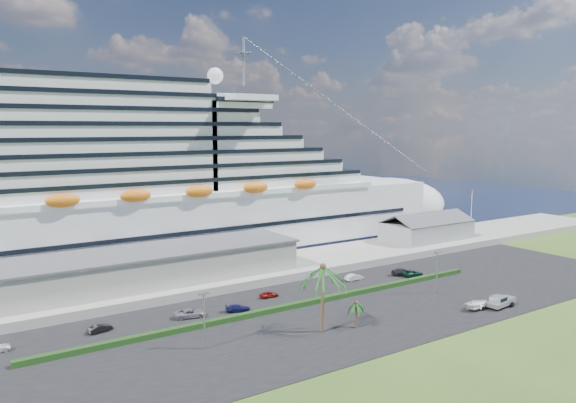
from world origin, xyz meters
TOP-DOWN VIEW (x-y plane):
  - ground at (0.00, 0.00)m, footprint 420.00×420.00m
  - asphalt_lot at (0.00, 11.00)m, footprint 140.00×38.00m
  - wharf at (0.00, 40.00)m, footprint 240.00×20.00m
  - water at (0.00, 130.00)m, footprint 420.00×160.00m
  - cruise_ship at (-21.53, 64.00)m, footprint 191.00×38.00m
  - terminal_building at (-25.00, 40.00)m, footprint 61.00×15.00m
  - port_shed at (52.00, 40.00)m, footprint 24.00×12.31m
  - flagpole at (70.04, 40.00)m, footprint 1.08×0.16m
  - hedge at (-8.00, 16.00)m, footprint 88.00×1.10m
  - lamp_post_left at (-28.00, 8.00)m, footprint 1.60×0.35m
  - lamp_post_right at (20.00, 8.00)m, footprint 1.60×0.35m
  - palm_tall at (-10.00, 4.00)m, footprint 8.82×8.82m
  - palm_short at (-4.50, 2.50)m, footprint 3.53×3.53m
  - parked_car_1 at (-38.68, 22.85)m, footprint 3.92×2.06m
  - parked_car_2 at (-24.30, 21.44)m, footprint 5.51×3.42m
  - parked_car_3 at (-16.29, 19.73)m, footprint 4.55×3.06m
  - parked_car_4 at (-7.63, 23.61)m, footprint 3.67×1.59m
  - parked_car_5 at (13.24, 23.98)m, footprint 4.05×1.45m
  - parked_car_6 at (25.64, 19.48)m, footprint 4.87×2.63m
  - parked_car_7 at (24.60, 21.35)m, footprint 5.37×3.56m
  - pickup_truck at (23.24, -3.75)m, footprint 6.22×2.79m
  - boat_trailer at (18.99, -2.31)m, footprint 5.67×3.81m

SIDE VIEW (x-z plane):
  - ground at x=0.00m, z-range 0.00..0.00m
  - water at x=0.00m, z-range 0.00..0.02m
  - asphalt_lot at x=0.00m, z-range 0.00..0.12m
  - hedge at x=-8.00m, z-range 0.12..1.02m
  - parked_car_3 at x=-16.29m, z-range 0.12..1.34m
  - parked_car_1 at x=-38.68m, z-range 0.12..1.35m
  - parked_car_4 at x=-7.63m, z-range 0.12..1.35m
  - parked_car_6 at x=25.64m, z-range 0.12..1.42m
  - parked_car_5 at x=13.24m, z-range 0.12..1.45m
  - parked_car_2 at x=-24.30m, z-range 0.12..1.54m
  - parked_car_7 at x=24.60m, z-range 0.12..1.57m
  - wharf at x=0.00m, z-range 0.00..1.80m
  - boat_trailer at x=18.99m, z-range 0.38..2.00m
  - pickup_truck at x=23.24m, z-range 0.22..2.35m
  - palm_short at x=-4.50m, z-range 1.38..5.95m
  - port_shed at x=52.00m, z-range 0.71..8.08m
  - terminal_building at x=-25.00m, z-range 1.86..8.16m
  - lamp_post_left at x=-28.00m, z-range 1.21..9.48m
  - lamp_post_right at x=20.00m, z-range 1.21..9.48m
  - flagpole at x=70.04m, z-range 2.27..14.27m
  - palm_tall at x=-10.00m, z-range 3.64..14.77m
  - cruise_ship at x=-21.53m, z-range -10.31..43.69m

